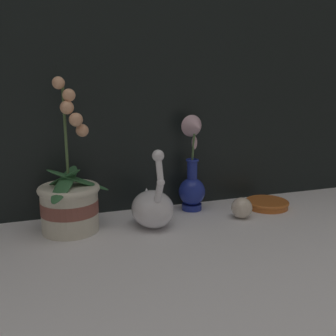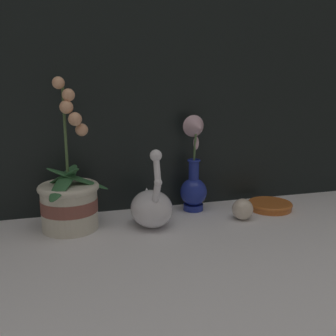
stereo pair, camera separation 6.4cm
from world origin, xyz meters
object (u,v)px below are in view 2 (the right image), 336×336
object	(u,v)px
orchid_potted_plant	(69,199)
swan_figurine	(151,206)
blue_vase	(194,173)
glass_sphere	(243,209)
amber_dish	(270,205)

from	to	relation	value
orchid_potted_plant	swan_figurine	xyz separation A→B (m)	(0.23, -0.04, -0.03)
blue_vase	glass_sphere	distance (m)	0.19
blue_vase	orchid_potted_plant	bearing A→B (deg)	-172.11
orchid_potted_plant	swan_figurine	bearing A→B (deg)	-9.88
swan_figurine	glass_sphere	bearing A→B (deg)	-4.86
blue_vase	glass_sphere	world-z (taller)	blue_vase
glass_sphere	amber_dish	distance (m)	0.15
swan_figurine	blue_vase	distance (m)	0.21
glass_sphere	amber_dish	world-z (taller)	glass_sphere
swan_figurine	blue_vase	bearing A→B (deg)	29.77
swan_figurine	orchid_potted_plant	bearing A→B (deg)	170.12
orchid_potted_plant	swan_figurine	size ratio (longest dim) A/B	1.80
swan_figurine	amber_dish	bearing A→B (deg)	5.55
swan_figurine	glass_sphere	xyz separation A→B (m)	(0.29, -0.02, -0.03)
blue_vase	amber_dish	bearing A→B (deg)	-12.50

